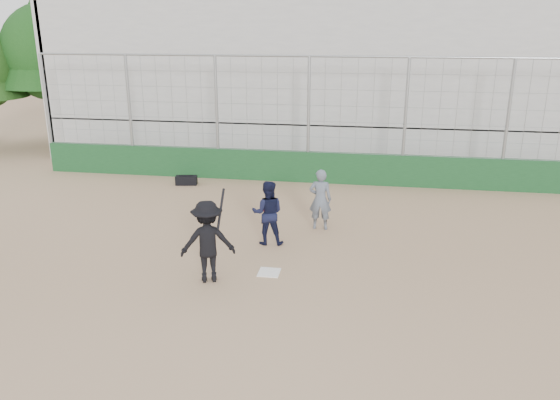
% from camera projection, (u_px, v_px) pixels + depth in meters
% --- Properties ---
extents(ground, '(90.00, 90.00, 0.00)m').
position_uv_depth(ground, '(269.00, 273.00, 11.35)').
color(ground, '#816146').
rests_on(ground, ground).
extents(home_plate, '(0.44, 0.44, 0.02)m').
position_uv_depth(home_plate, '(269.00, 272.00, 11.35)').
color(home_plate, white).
rests_on(home_plate, ground).
extents(backstop, '(18.10, 0.25, 4.04)m').
position_uv_depth(backstop, '(308.00, 153.00, 17.63)').
color(backstop, '#133C1B').
rests_on(backstop, ground).
extents(bleachers, '(20.25, 6.70, 6.98)m').
position_uv_depth(bleachers, '(323.00, 77.00, 21.67)').
color(bleachers, '#9C9C9C').
rests_on(bleachers, ground).
extents(tree_left, '(4.48, 4.48, 7.00)m').
position_uv_depth(tree_left, '(50.00, 38.00, 22.02)').
color(tree_left, '#322312').
rests_on(tree_left, ground).
extents(batter_at_plate, '(1.22, 0.93, 1.84)m').
position_uv_depth(batter_at_plate, '(208.00, 241.00, 10.78)').
color(batter_at_plate, black).
rests_on(batter_at_plate, ground).
extents(catcher_crouched, '(0.81, 0.66, 1.05)m').
position_uv_depth(catcher_crouched, '(268.00, 223.00, 12.68)').
color(catcher_crouched, black).
rests_on(catcher_crouched, ground).
extents(umpire, '(0.57, 0.38, 1.39)m').
position_uv_depth(umpire, '(320.00, 202.00, 13.60)').
color(umpire, '#545D6B').
rests_on(umpire, ground).
extents(equipment_bag, '(0.72, 0.40, 0.33)m').
position_uv_depth(equipment_bag, '(186.00, 180.00, 17.54)').
color(equipment_bag, black).
rests_on(equipment_bag, ground).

